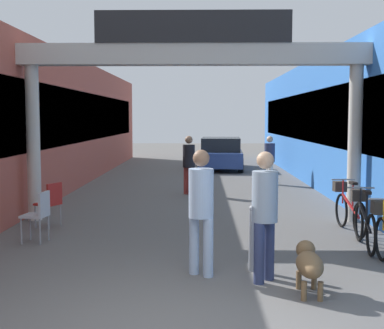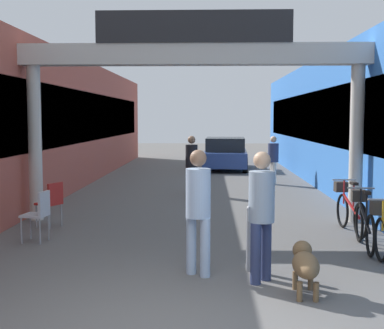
# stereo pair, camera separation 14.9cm
# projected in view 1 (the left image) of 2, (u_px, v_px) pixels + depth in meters

# --- Properties ---
(storefront_left) EXTENTS (3.00, 26.00, 3.98)m
(storefront_left) POSITION_uv_depth(u_px,v_px,m) (27.00, 123.00, 16.09)
(storefront_left) COLOR #B25142
(storefront_left) RESTS_ON ground_plane
(storefront_right) EXTENTS (3.00, 26.00, 3.98)m
(storefront_right) POSITION_uv_depth(u_px,v_px,m) (367.00, 123.00, 15.90)
(storefront_right) COLOR blue
(storefront_right) RESTS_ON ground_plane
(arcade_sign_gateway) EXTENTS (7.40, 0.47, 4.31)m
(arcade_sign_gateway) POSITION_uv_depth(u_px,v_px,m) (193.00, 73.00, 10.96)
(arcade_sign_gateway) COLOR beige
(arcade_sign_gateway) RESTS_ON ground_plane
(pedestrian_with_dog) EXTENTS (0.48, 0.48, 1.73)m
(pedestrian_with_dog) POSITION_uv_depth(u_px,v_px,m) (265.00, 208.00, 6.98)
(pedestrian_with_dog) COLOR navy
(pedestrian_with_dog) RESTS_ON ground_plane
(pedestrian_companion) EXTENTS (0.47, 0.47, 1.73)m
(pedestrian_companion) POSITION_uv_depth(u_px,v_px,m) (201.00, 204.00, 7.27)
(pedestrian_companion) COLOR #A5BFE0
(pedestrian_companion) RESTS_ON ground_plane
(pedestrian_carrying_crate) EXTENTS (0.48, 0.48, 1.66)m
(pedestrian_carrying_crate) POSITION_uv_depth(u_px,v_px,m) (189.00, 161.00, 15.00)
(pedestrian_carrying_crate) COLOR #99332D
(pedestrian_carrying_crate) RESTS_ON ground_plane
(pedestrian_elderly_walking) EXTENTS (0.39, 0.40, 1.57)m
(pedestrian_elderly_walking) POSITION_uv_depth(u_px,v_px,m) (270.00, 157.00, 17.31)
(pedestrian_elderly_walking) COLOR silver
(pedestrian_elderly_walking) RESTS_ON ground_plane
(dog_on_leash) EXTENTS (0.35, 0.82, 0.60)m
(dog_on_leash) POSITION_uv_depth(u_px,v_px,m) (309.00, 263.00, 6.58)
(dog_on_leash) COLOR brown
(dog_on_leash) RESTS_ON ground_plane
(bicycle_black_third) EXTENTS (0.46, 1.69, 0.98)m
(bicycle_black_third) POSITION_uv_depth(u_px,v_px,m) (364.00, 221.00, 8.94)
(bicycle_black_third) COLOR black
(bicycle_black_third) RESTS_ON ground_plane
(bicycle_red_farthest) EXTENTS (0.46, 1.69, 0.98)m
(bicycle_red_farthest) POSITION_uv_depth(u_px,v_px,m) (348.00, 209.00, 10.16)
(bicycle_red_farthest) COLOR black
(bicycle_red_farthest) RESTS_ON ground_plane
(bollard_post_metal) EXTENTS (0.10, 0.10, 0.94)m
(bollard_post_metal) POSITION_uv_depth(u_px,v_px,m) (252.00, 238.00, 7.53)
(bollard_post_metal) COLOR gray
(bollard_post_metal) RESTS_ON ground_plane
(cafe_chair_aluminium_nearer) EXTENTS (0.45, 0.45, 0.89)m
(cafe_chair_aluminium_nearer) POSITION_uv_depth(u_px,v_px,m) (39.00, 212.00, 9.24)
(cafe_chair_aluminium_nearer) COLOR gray
(cafe_chair_aluminium_nearer) RESTS_ON ground_plane
(cafe_chair_red_farther) EXTENTS (0.54, 0.54, 0.89)m
(cafe_chair_red_farther) POSITION_uv_depth(u_px,v_px,m) (51.00, 201.00, 10.48)
(cafe_chair_red_farther) COLOR gray
(cafe_chair_red_farther) RESTS_ON ground_plane
(parked_car_blue) EXTENTS (1.94, 4.07, 1.33)m
(parked_car_blue) POSITION_uv_depth(u_px,v_px,m) (221.00, 154.00, 22.46)
(parked_car_blue) COLOR #2D478C
(parked_car_blue) RESTS_ON ground_plane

